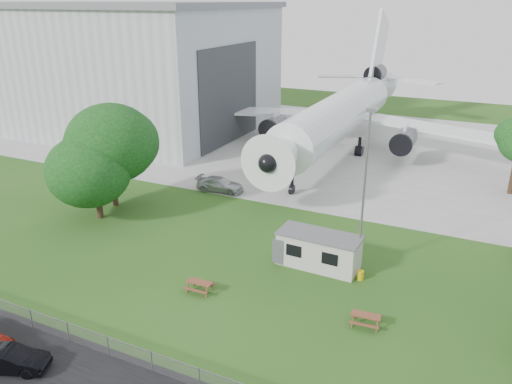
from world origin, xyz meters
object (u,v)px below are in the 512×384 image
at_px(airliner, 342,112).
at_px(car_centre_sedan, 10,360).
at_px(picnic_west, 200,291).
at_px(picnic_east, 365,325).
at_px(hangar, 120,64).
at_px(site_cabin, 319,250).

distance_m(airliner, car_centre_sedan, 48.95).
bearing_deg(picnic_west, airliner, 90.22).
bearing_deg(picnic_west, picnic_east, 4.15).
distance_m(hangar, picnic_west, 53.62).
distance_m(picnic_east, car_centre_sedan, 20.51).
height_order(picnic_east, car_centre_sedan, car_centre_sedan).
bearing_deg(picnic_east, picnic_west, -179.26).
height_order(hangar, site_cabin, hangar).
distance_m(hangar, car_centre_sedan, 58.92).
distance_m(picnic_west, picnic_east, 11.34).
bearing_deg(site_cabin, picnic_west, -132.02).
relative_size(site_cabin, picnic_east, 3.77).
bearing_deg(site_cabin, hangar, 144.75).
xyz_separation_m(picnic_west, car_centre_sedan, (-5.13, -11.16, 0.67)).
bearing_deg(picnic_west, site_cabin, 46.46).
distance_m(airliner, picnic_west, 37.80).
height_order(airliner, car_centre_sedan, airliner).
bearing_deg(picnic_west, hangar, 133.14).
relative_size(airliner, car_centre_sedan, 11.68).
relative_size(picnic_west, car_centre_sedan, 0.44).
bearing_deg(car_centre_sedan, picnic_east, -74.67).
distance_m(hangar, picnic_east, 61.30).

